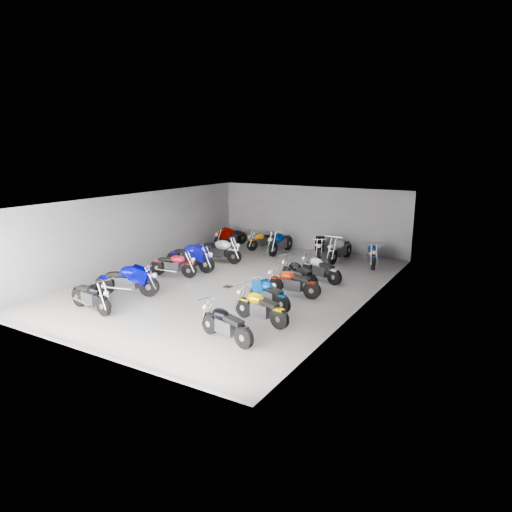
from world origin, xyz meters
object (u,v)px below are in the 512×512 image
object	(u,v)px
motorcycle_right_c	(268,294)
motorcycle_left_b	(127,280)
motorcycle_right_a	(225,324)
motorcycle_right_b	(260,307)
motorcycle_left_f	(219,250)
motorcycle_back_f	(372,254)
drain_grate	(228,287)
motorcycle_right_d	(292,283)
motorcycle_left_e	(191,257)
motorcycle_back_a	(230,236)
motorcycle_back_b	(263,240)
motorcycle_left_a	(91,296)
motorcycle_right_e	(298,274)
motorcycle_back_c	(280,242)
motorcycle_back_e	(340,249)
motorcycle_right_f	(320,269)
motorcycle_back_d	(320,246)
motorcycle_left_d	(174,265)

from	to	relation	value
motorcycle_right_c	motorcycle_left_b	bearing A→B (deg)	125.93
motorcycle_right_a	motorcycle_right_b	xyz separation A→B (m)	(0.16, 1.59, 0.01)
motorcycle_left_f	motorcycle_back_f	world-z (taller)	motorcycle_left_f
drain_grate	motorcycle_right_d	size ratio (longest dim) A/B	0.16
motorcycle_left_b	motorcycle_left_e	xyz separation A→B (m)	(-0.22, 3.79, 0.02)
motorcycle_left_e	motorcycle_back_a	bearing A→B (deg)	-166.66
motorcycle_left_b	motorcycle_back_b	xyz separation A→B (m)	(0.32, 8.94, -0.09)
motorcycle_left_a	motorcycle_back_a	bearing A→B (deg)	-162.00
motorcycle_left_f	motorcycle_right_e	bearing A→B (deg)	67.61
motorcycle_right_e	motorcycle_back_c	size ratio (longest dim) A/B	0.82
motorcycle_right_d	motorcycle_back_f	distance (m)	5.65
motorcycle_right_c	motorcycle_back_c	distance (m)	7.82
motorcycle_left_b	motorcycle_back_e	bearing A→B (deg)	127.56
motorcycle_right_b	motorcycle_back_c	world-z (taller)	motorcycle_back_c
motorcycle_left_a	motorcycle_right_f	size ratio (longest dim) A/B	1.06
motorcycle_right_f	motorcycle_back_e	distance (m)	3.49
motorcycle_right_f	motorcycle_back_f	xyz separation A→B (m)	(1.06, 3.31, 0.04)
motorcycle_left_b	motorcycle_back_c	xyz separation A→B (m)	(1.54, 8.58, -0.00)
drain_grate	motorcycle_back_d	world-z (taller)	motorcycle_back_d
motorcycle_left_a	motorcycle_right_e	xyz separation A→B (m)	(4.51, 5.77, -0.02)
motorcycle_back_a	motorcycle_back_d	size ratio (longest dim) A/B	0.94
motorcycle_right_d	motorcycle_back_b	bearing A→B (deg)	34.16
motorcycle_left_f	motorcycle_right_d	bearing A→B (deg)	57.50
motorcycle_back_b	motorcycle_back_c	distance (m)	1.27
motorcycle_right_a	motorcycle_right_d	distance (m)	4.33
motorcycle_right_e	motorcycle_back_a	distance (m)	7.84
motorcycle_back_f	motorcycle_right_c	bearing A→B (deg)	57.92
motorcycle_left_d	motorcycle_right_a	distance (m)	6.76
motorcycle_back_c	motorcycle_right_e	bearing A→B (deg)	124.41
motorcycle_back_d	drain_grate	bearing A→B (deg)	60.66
motorcycle_right_d	motorcycle_right_f	world-z (taller)	same
motorcycle_right_f	motorcycle_back_f	size ratio (longest dim) A/B	0.94
motorcycle_back_b	motorcycle_left_e	bearing A→B (deg)	107.52
motorcycle_right_d	motorcycle_back_a	size ratio (longest dim) A/B	1.00
motorcycle_left_b	motorcycle_back_f	distance (m)	10.43
motorcycle_left_d	motorcycle_right_e	size ratio (longest dim) A/B	1.08
motorcycle_left_f	motorcycle_right_f	xyz separation A→B (m)	(5.11, -0.46, -0.07)
motorcycle_back_b	motorcycle_back_c	xyz separation A→B (m)	(1.21, -0.36, 0.09)
motorcycle_left_d	motorcycle_left_e	bearing A→B (deg)	166.87
motorcycle_left_d	motorcycle_right_f	size ratio (longest dim) A/B	1.04
motorcycle_right_b	drain_grate	bearing A→B (deg)	60.24
motorcycle_left_e	drain_grate	bearing A→B (deg)	65.15
motorcycle_back_b	motorcycle_right_a	bearing A→B (deg)	138.35
motorcycle_left_d	motorcycle_right_e	distance (m)	5.07
motorcycle_left_d	motorcycle_right_c	xyz separation A→B (m)	(5.05, -1.24, -0.04)
motorcycle_left_f	motorcycle_right_a	xyz separation A→B (m)	(5.14, -7.00, -0.08)
motorcycle_back_f	motorcycle_back_d	bearing A→B (deg)	-29.94
motorcycle_right_e	motorcycle_back_c	distance (m)	5.48
motorcycle_right_a	drain_grate	bearing A→B (deg)	47.21
motorcycle_right_a	motorcycle_right_f	size ratio (longest dim) A/B	1.00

